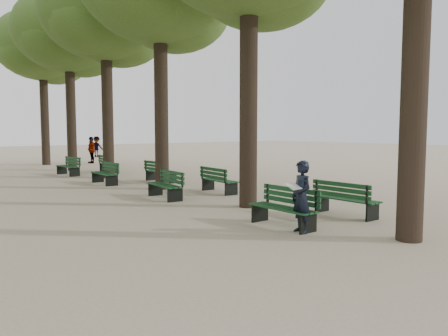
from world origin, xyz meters
TOP-DOWN VIEW (x-y plane):
  - ground at (0.00, 0.00)m, footprint 120.00×120.00m
  - tree_central_3 at (1.50, 13.00)m, footprint 6.00×6.00m
  - tree_central_4 at (1.50, 18.00)m, footprint 6.00×6.00m
  - tree_central_5 at (1.50, 23.00)m, footprint 6.00×6.00m
  - bench_left_0 at (0.37, 0.49)m, footprint 0.58×1.80m
  - bench_left_1 at (0.37, 5.88)m, footprint 0.76×1.85m
  - bench_left_2 at (0.37, 10.83)m, footprint 0.62×1.82m
  - bench_left_3 at (0.37, 15.38)m, footprint 0.70×1.84m
  - bench_right_0 at (2.63, 0.37)m, footprint 0.58×1.80m
  - bench_right_1 at (2.63, 5.87)m, footprint 0.73×1.84m
  - bench_right_2 at (2.63, 10.07)m, footprint 0.71×1.84m
  - bench_right_3 at (2.63, 15.61)m, footprint 0.72×1.84m
  - man_with_map at (0.27, -0.17)m, footprint 0.67×0.70m
  - pedestrian_c at (4.35, 22.48)m, footprint 0.39×1.07m
  - pedestrian_b at (7.30, 28.91)m, footprint 0.95×1.11m

SIDE VIEW (x-z plane):
  - ground at x=0.00m, z-range 0.00..0.00m
  - bench_left_0 at x=0.37m, z-range -0.19..0.73m
  - bench_left_1 at x=0.37m, z-range -0.19..0.73m
  - bench_left_2 at x=0.37m, z-range -0.19..0.73m
  - bench_left_3 at x=0.37m, z-range -0.19..0.73m
  - bench_right_0 at x=2.63m, z-range -0.19..0.73m
  - bench_right_1 at x=2.63m, z-range -0.19..0.73m
  - bench_right_2 at x=2.63m, z-range -0.19..0.73m
  - bench_right_3 at x=2.63m, z-range -0.19..0.73m
  - man_with_map at x=0.27m, z-range 0.00..1.60m
  - pedestrian_b at x=7.30m, z-range 0.00..1.74m
  - pedestrian_c at x=4.35m, z-range 0.00..1.82m
  - tree_central_3 at x=1.50m, z-range 2.68..12.63m
  - tree_central_4 at x=1.50m, z-range 2.68..12.63m
  - tree_central_5 at x=1.50m, z-range 2.68..12.63m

